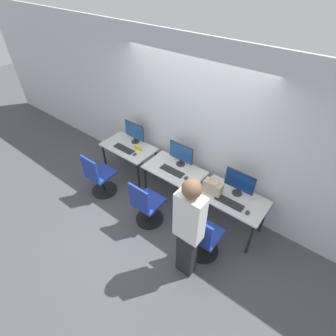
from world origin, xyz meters
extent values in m
plane|color=#4C4C51|center=(0.00, 0.00, 0.00)|extent=(20.00, 20.00, 0.00)
cube|color=silver|center=(0.00, 0.74, 1.40)|extent=(12.00, 0.05, 2.80)
cube|color=silver|center=(-1.13, 0.31, 0.69)|extent=(1.05, 0.62, 0.02)
cylinder|color=black|center=(-1.60, 0.05, 0.34)|extent=(0.04, 0.04, 0.68)
cylinder|color=black|center=(-0.65, 0.05, 0.34)|extent=(0.04, 0.04, 0.68)
cylinder|color=black|center=(-1.60, 0.57, 0.34)|extent=(0.04, 0.04, 0.68)
cylinder|color=black|center=(-0.65, 0.57, 0.34)|extent=(0.04, 0.04, 0.68)
cylinder|color=#2D2D2D|center=(-1.13, 0.51, 0.71)|extent=(0.16, 0.16, 0.01)
cylinder|color=#2D2D2D|center=(-1.13, 0.51, 0.76)|extent=(0.04, 0.04, 0.09)
cube|color=#2D2D2D|center=(-1.13, 0.51, 0.96)|extent=(0.48, 0.01, 0.34)
cube|color=navy|center=(-1.13, 0.50, 0.96)|extent=(0.45, 0.01, 0.31)
cube|color=#262628|center=(-1.13, 0.19, 0.71)|extent=(0.45, 0.14, 0.02)
ellipsoid|color=#333333|center=(-0.84, 0.18, 0.72)|extent=(0.06, 0.09, 0.03)
cylinder|color=black|center=(-1.18, -0.39, 0.01)|extent=(0.48, 0.48, 0.03)
cylinder|color=black|center=(-1.18, -0.39, 0.23)|extent=(0.04, 0.04, 0.39)
cube|color=navy|center=(-1.18, -0.39, 0.45)|extent=(0.44, 0.44, 0.05)
cube|color=navy|center=(-1.18, -0.59, 0.69)|extent=(0.40, 0.04, 0.44)
cube|color=silver|center=(0.00, 0.31, 0.69)|extent=(1.05, 0.62, 0.02)
cylinder|color=black|center=(-0.48, 0.05, 0.34)|extent=(0.04, 0.04, 0.68)
cylinder|color=black|center=(0.48, 0.05, 0.34)|extent=(0.04, 0.04, 0.68)
cylinder|color=black|center=(-0.48, 0.57, 0.34)|extent=(0.04, 0.04, 0.68)
cylinder|color=black|center=(0.48, 0.57, 0.34)|extent=(0.04, 0.04, 0.68)
cylinder|color=#2D2D2D|center=(0.00, 0.49, 0.71)|extent=(0.16, 0.16, 0.01)
cylinder|color=#2D2D2D|center=(0.00, 0.49, 0.76)|extent=(0.04, 0.04, 0.09)
cube|color=#2D2D2D|center=(0.00, 0.49, 0.96)|extent=(0.48, 0.01, 0.34)
cube|color=navy|center=(0.00, 0.49, 0.96)|extent=(0.45, 0.01, 0.31)
cube|color=#262628|center=(0.00, 0.24, 0.71)|extent=(0.45, 0.14, 0.02)
ellipsoid|color=#333333|center=(0.30, 0.23, 0.72)|extent=(0.06, 0.09, 0.03)
cylinder|color=black|center=(-0.02, -0.38, 0.01)|extent=(0.48, 0.48, 0.03)
cylinder|color=black|center=(-0.02, -0.38, 0.23)|extent=(0.04, 0.04, 0.39)
cube|color=navy|center=(-0.02, -0.38, 0.45)|extent=(0.44, 0.44, 0.05)
cube|color=navy|center=(-0.02, -0.58, 0.69)|extent=(0.40, 0.04, 0.44)
cube|color=silver|center=(1.13, 0.31, 0.69)|extent=(1.05, 0.62, 0.02)
cylinder|color=black|center=(0.65, 0.05, 0.34)|extent=(0.04, 0.04, 0.68)
cylinder|color=black|center=(1.60, 0.05, 0.34)|extent=(0.04, 0.04, 0.68)
cylinder|color=black|center=(0.65, 0.57, 0.34)|extent=(0.04, 0.04, 0.68)
cylinder|color=black|center=(1.60, 0.57, 0.34)|extent=(0.04, 0.04, 0.68)
cylinder|color=#2D2D2D|center=(1.13, 0.44, 0.71)|extent=(0.16, 0.16, 0.01)
cylinder|color=#2D2D2D|center=(1.13, 0.44, 0.76)|extent=(0.04, 0.04, 0.09)
cube|color=#2D2D2D|center=(1.13, 0.45, 0.96)|extent=(0.48, 0.01, 0.34)
cube|color=navy|center=(1.13, 0.44, 0.96)|extent=(0.45, 0.01, 0.31)
cube|color=#262628|center=(1.13, 0.19, 0.71)|extent=(0.45, 0.14, 0.02)
ellipsoid|color=#333333|center=(1.43, 0.17, 0.72)|extent=(0.06, 0.09, 0.03)
cylinder|color=black|center=(1.06, -0.34, 0.01)|extent=(0.48, 0.48, 0.03)
cylinder|color=black|center=(1.06, -0.34, 0.23)|extent=(0.04, 0.04, 0.39)
cube|color=navy|center=(1.06, -0.34, 0.45)|extent=(0.44, 0.44, 0.05)
cube|color=navy|center=(1.06, -0.54, 0.69)|extent=(0.40, 0.04, 0.44)
cube|color=#232328|center=(1.02, -0.76, 0.41)|extent=(0.25, 0.16, 0.82)
cube|color=white|center=(1.02, -0.76, 1.18)|extent=(0.36, 0.20, 0.72)
sphere|color=brown|center=(1.02, -0.76, 1.66)|extent=(0.23, 0.23, 0.23)
cube|color=tan|center=(0.81, 0.22, 0.81)|extent=(0.30, 0.14, 0.22)
torus|color=tan|center=(0.81, 0.22, 0.94)|extent=(0.18, 0.18, 0.01)
cube|color=yellow|center=(-0.90, 0.34, 0.74)|extent=(0.16, 0.03, 0.08)
camera|label=1|loc=(2.07, -2.52, 3.65)|focal=28.00mm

